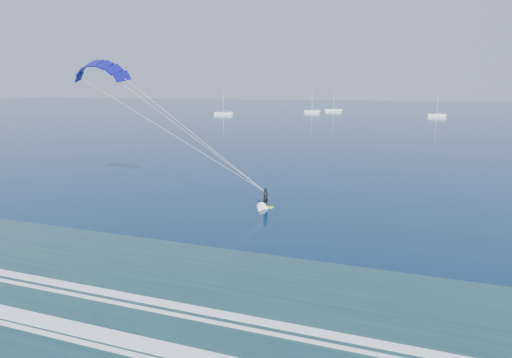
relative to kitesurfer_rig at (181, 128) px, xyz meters
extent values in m
cube|color=#1E423F|center=(12.56, -20.91, -8.13)|extent=(600.00, 22.00, 0.03)
cube|color=white|center=(12.56, -23.41, -8.11)|extent=(600.00, 1.10, 0.07)
cube|color=white|center=(12.56, -19.41, -8.11)|extent=(600.00, 0.70, 0.07)
cube|color=#CAEE1C|center=(7.99, 2.91, -8.10)|extent=(1.54, 0.50, 0.09)
imported|color=black|center=(7.99, 2.91, -7.11)|extent=(0.74, 0.83, 1.90)
cone|color=white|center=(7.84, 1.61, -8.06)|extent=(1.31, 1.74, 1.10)
cube|color=white|center=(-65.44, 151.57, -7.54)|extent=(8.34, 2.40, 1.20)
cylinder|color=silver|center=(-65.44, 151.57, -1.85)|extent=(0.18, 0.18, 10.19)
cylinder|color=silver|center=(-64.24, 151.57, -6.14)|extent=(2.60, 0.12, 0.12)
cube|color=white|center=(-31.68, 182.98, -7.54)|extent=(7.42, 2.40, 1.20)
cylinder|color=silver|center=(-31.68, 182.98, -2.36)|extent=(0.18, 0.18, 9.16)
cylinder|color=silver|center=(-30.48, 182.98, -6.14)|extent=(2.60, 0.12, 0.12)
cube|color=white|center=(-24.07, 198.68, -7.54)|extent=(8.26, 2.40, 1.20)
cylinder|color=silver|center=(-24.07, 198.68, -1.94)|extent=(0.18, 0.18, 10.00)
cylinder|color=silver|center=(-22.87, 198.68, -6.14)|extent=(2.60, 0.12, 0.12)
cube|color=white|center=(25.91, 170.13, -7.54)|extent=(6.95, 2.40, 1.20)
cylinder|color=silver|center=(25.91, 170.13, -2.60)|extent=(0.18, 0.18, 8.69)
cylinder|color=silver|center=(27.11, 170.13, -6.14)|extent=(2.60, 0.12, 0.12)
camera|label=1|loc=(23.23, -40.08, 3.97)|focal=32.00mm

